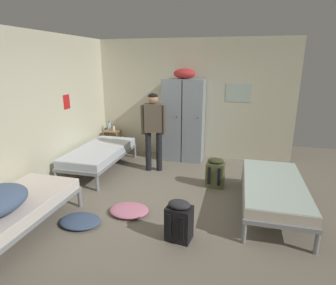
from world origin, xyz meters
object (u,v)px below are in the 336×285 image
object	(u,v)px
bed_left_front	(10,211)
person_traveler	(153,125)
backpack_olive	(215,173)
clothes_pile_pink	(129,210)
lotion_bottle	(114,128)
clothes_pile_denim	(80,221)
locker_bank	(184,118)
shelf_unit	(113,139)
bed_right	(274,188)
water_bottle	(109,126)
bed_left_rear	(100,153)
backpack_black	(179,221)

from	to	relation	value
bed_left_front	person_traveler	bearing A→B (deg)	67.73
backpack_olive	clothes_pile_pink	bearing A→B (deg)	-132.46
lotion_bottle	clothes_pile_denim	xyz separation A→B (m)	(0.86, -3.04, -0.60)
person_traveler	clothes_pile_pink	bearing A→B (deg)	-85.20
locker_bank	clothes_pile_denim	xyz separation A→B (m)	(-0.87, -3.05, -0.92)
person_traveler	clothes_pile_denim	size ratio (longest dim) A/B	2.72
bed_left_front	shelf_unit	bearing A→B (deg)	94.02
shelf_unit	clothes_pile_denim	distance (m)	3.23
locker_bank	person_traveler	xyz separation A→B (m)	(-0.46, -0.84, 0.01)
bed_right	lotion_bottle	distance (m)	4.05
water_bottle	clothes_pile_denim	xyz separation A→B (m)	(1.01, -3.10, -0.63)
locker_bank	clothes_pile_denim	distance (m)	3.30
locker_bank	lotion_bottle	xyz separation A→B (m)	(-1.74, -0.01, -0.33)
lotion_bottle	clothes_pile_denim	size ratio (longest dim) A/B	0.27
bed_left_front	backpack_olive	distance (m)	3.28
bed_left_front	bed_left_rear	distance (m)	2.41
locker_bank	backpack_black	size ratio (longest dim) A/B	3.76
water_bottle	bed_left_rear	bearing A→B (deg)	-74.25
lotion_bottle	locker_bank	bearing A→B (deg)	0.26
bed_left_front	locker_bank	bearing A→B (deg)	66.16
backpack_black	clothes_pile_pink	distance (m)	0.99
clothes_pile_denim	locker_bank	bearing A→B (deg)	73.99
clothes_pile_denim	clothes_pile_pink	world-z (taller)	clothes_pile_pink
person_traveler	backpack_black	bearing A→B (deg)	-64.99
lotion_bottle	water_bottle	bearing A→B (deg)	158.20
backpack_black	backpack_olive	world-z (taller)	same
shelf_unit	bed_right	world-z (taller)	shelf_unit
bed_left_rear	clothes_pile_denim	distance (m)	2.08
locker_bank	water_bottle	xyz separation A→B (m)	(-1.89, 0.05, -0.30)
backpack_olive	bed_right	bearing A→B (deg)	-35.86
locker_bank	bed_left_front	world-z (taller)	locker_bank
shelf_unit	bed_left_rear	distance (m)	1.18
bed_left_front	water_bottle	xyz separation A→B (m)	(-0.33, 3.58, 0.29)
clothes_pile_pink	bed_left_front	bearing A→B (deg)	-143.35
person_traveler	water_bottle	distance (m)	1.71
bed_right	bed_left_front	size ratio (longest dim) A/B	1.00
bed_left_rear	backpack_olive	size ratio (longest dim) A/B	3.45
bed_left_rear	lotion_bottle	bearing A→B (deg)	99.21
locker_bank	clothes_pile_denim	size ratio (longest dim) A/B	3.48
person_traveler	clothes_pile_denim	bearing A→B (deg)	-100.65
water_bottle	lotion_bottle	size ratio (longest dim) A/B	1.42
bed_left_front	bed_left_rear	xyz separation A→B (m)	(0.00, 2.41, 0.00)
bed_right	bed_left_rear	bearing A→B (deg)	165.43
backpack_olive	clothes_pile_pink	distance (m)	1.75
bed_left_front	water_bottle	distance (m)	3.61
bed_left_front	bed_left_rear	world-z (taller)	same
shelf_unit	person_traveler	xyz separation A→B (m)	(1.35, -0.88, 0.63)
bed_left_front	clothes_pile_denim	xyz separation A→B (m)	(0.68, 0.48, -0.33)
shelf_unit	lotion_bottle	bearing A→B (deg)	-29.74
locker_bank	shelf_unit	xyz separation A→B (m)	(-1.81, 0.03, -0.62)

